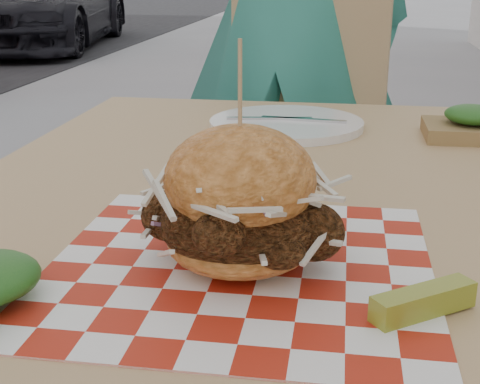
{
  "coord_description": "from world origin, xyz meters",
  "views": [
    {
      "loc": [
        0.32,
        -0.95,
        1.02
      ],
      "look_at": [
        0.23,
        -0.37,
        0.82
      ],
      "focal_mm": 50.0,
      "sensor_mm": 36.0,
      "label": 1
    }
  ],
  "objects_px": {
    "patio_chair": "(309,153)",
    "sandwich": "(240,207)",
    "diner": "(288,13)",
    "patio_table": "(259,252)",
    "car_dark": "(43,1)"
  },
  "relations": [
    {
      "from": "patio_chair",
      "to": "sandwich",
      "type": "xyz_separation_m",
      "value": [
        -0.01,
        -1.14,
        0.26
      ]
    },
    {
      "from": "diner",
      "to": "patio_table",
      "type": "height_order",
      "value": "diner"
    },
    {
      "from": "car_dark",
      "to": "patio_table",
      "type": "distance_m",
      "value": 8.6
    },
    {
      "from": "patio_table",
      "to": "sandwich",
      "type": "xyz_separation_m",
      "value": [
        0.01,
        -0.21,
        0.14
      ]
    },
    {
      "from": "car_dark",
      "to": "patio_chair",
      "type": "height_order",
      "value": "car_dark"
    },
    {
      "from": "sandwich",
      "to": "patio_table",
      "type": "bearing_deg",
      "value": 92.13
    },
    {
      "from": "diner",
      "to": "sandwich",
      "type": "distance_m",
      "value": 1.3
    },
    {
      "from": "diner",
      "to": "sandwich",
      "type": "xyz_separation_m",
      "value": [
        0.07,
        -1.29,
        -0.09
      ]
    },
    {
      "from": "car_dark",
      "to": "patio_chair",
      "type": "relative_size",
      "value": 4.18
    },
    {
      "from": "patio_chair",
      "to": "sandwich",
      "type": "height_order",
      "value": "sandwich"
    },
    {
      "from": "car_dark",
      "to": "sandwich",
      "type": "height_order",
      "value": "car_dark"
    },
    {
      "from": "diner",
      "to": "patio_chair",
      "type": "height_order",
      "value": "diner"
    },
    {
      "from": "car_dark",
      "to": "sandwich",
      "type": "relative_size",
      "value": 18.83
    },
    {
      "from": "patio_table",
      "to": "sandwich",
      "type": "distance_m",
      "value": 0.25
    },
    {
      "from": "car_dark",
      "to": "patio_table",
      "type": "bearing_deg",
      "value": -71.6
    }
  ]
}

